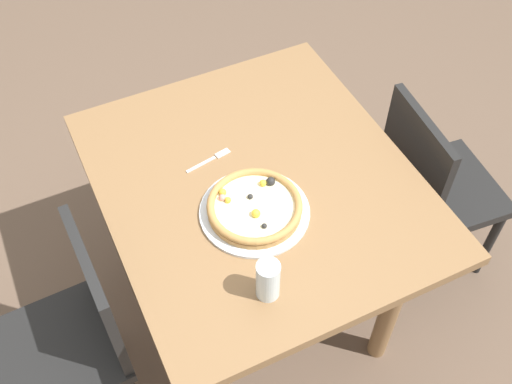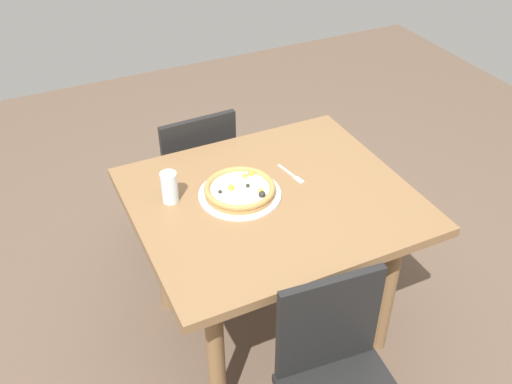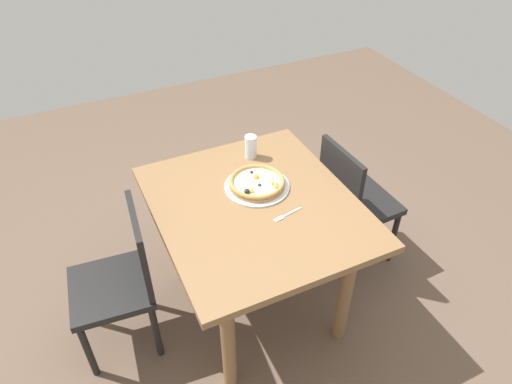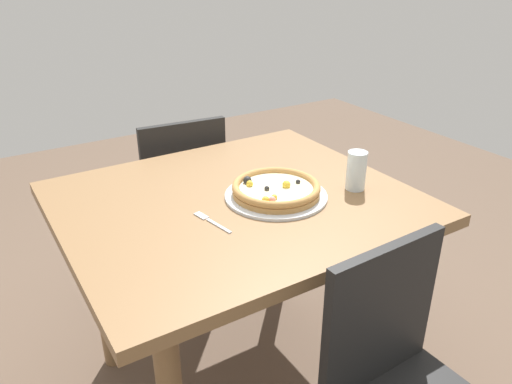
{
  "view_description": "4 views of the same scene",
  "coord_description": "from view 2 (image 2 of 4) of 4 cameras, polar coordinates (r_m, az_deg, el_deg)",
  "views": [
    {
      "loc": [
        1.14,
        -0.55,
        2.26
      ],
      "look_at": [
        0.06,
        -0.03,
        0.8
      ],
      "focal_mm": 42.88,
      "sensor_mm": 36.0,
      "label": 1
    },
    {
      "loc": [
        0.86,
        1.66,
        2.2
      ],
      "look_at": [
        0.06,
        -0.03,
        0.8
      ],
      "focal_mm": 40.5,
      "sensor_mm": 36.0,
      "label": 2
    },
    {
      "loc": [
        -1.6,
        0.75,
        2.27
      ],
      "look_at": [
        0.06,
        -0.03,
        0.8
      ],
      "focal_mm": 32.61,
      "sensor_mm": 36.0,
      "label": 3
    },
    {
      "loc": [
        -0.72,
        -1.28,
        1.51
      ],
      "look_at": [
        0.06,
        -0.03,
        0.8
      ],
      "focal_mm": 35.0,
      "sensor_mm": 36.0,
      "label": 4
    }
  ],
  "objects": [
    {
      "name": "pizza",
      "position": [
        2.34,
        -1.59,
        0.27
      ],
      "size": [
        0.29,
        0.29,
        0.05
      ],
      "color": "#B78447",
      "rests_on": "plate"
    },
    {
      "name": "fork",
      "position": [
        2.47,
        3.62,
        1.67
      ],
      "size": [
        0.05,
        0.17,
        0.0
      ],
      "rotation": [
        0.0,
        0.0,
        1.76
      ],
      "color": "silver",
      "rests_on": "dining_table"
    },
    {
      "name": "chair_far",
      "position": [
        2.12,
        8.28,
        -18.16
      ],
      "size": [
        0.44,
        0.44,
        0.86
      ],
      "rotation": [
        0.0,
        0.0,
        -0.09
      ],
      "color": "black",
      "rests_on": "ground"
    },
    {
      "name": "drinking_glass",
      "position": [
        2.31,
        -8.54,
        0.47
      ],
      "size": [
        0.07,
        0.07,
        0.13
      ],
      "primitive_type": "cylinder",
      "color": "silver",
      "rests_on": "dining_table"
    },
    {
      "name": "chair_near",
      "position": [
        3.02,
        -6.23,
        1.68
      ],
      "size": [
        0.41,
        0.41,
        0.86
      ],
      "rotation": [
        0.0,
        0.0,
        3.17
      ],
      "color": "black",
      "rests_on": "ground"
    },
    {
      "name": "ground_plane",
      "position": [
        2.89,
        1.34,
        -12.83
      ],
      "size": [
        6.0,
        6.0,
        0.0
      ],
      "primitive_type": "plane",
      "color": "brown"
    },
    {
      "name": "plate",
      "position": [
        2.35,
        -1.6,
        -0.23
      ],
      "size": [
        0.34,
        0.34,
        0.01
      ],
      "primitive_type": "cylinder",
      "color": "silver",
      "rests_on": "dining_table"
    },
    {
      "name": "dining_table",
      "position": [
        2.42,
        1.56,
        -2.66
      ],
      "size": [
        1.11,
        0.97,
        0.78
      ],
      "color": "olive",
      "rests_on": "ground"
    }
  ]
}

